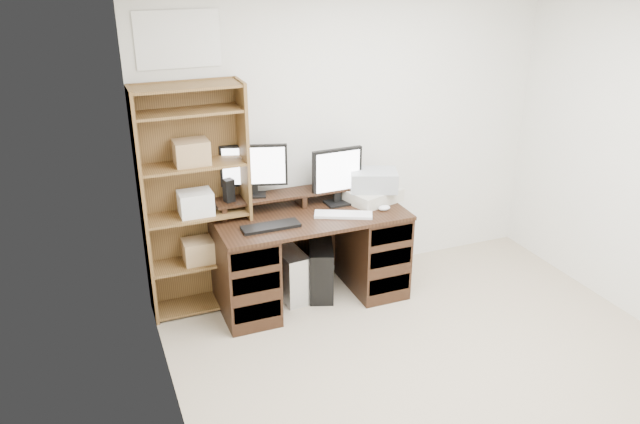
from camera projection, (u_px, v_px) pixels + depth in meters
room at (499, 226)px, 3.46m from camera, size 3.54×4.04×2.54m
desk at (310, 255)px, 5.02m from camera, size 1.50×0.70×0.75m
riser_shelf at (301, 194)px, 5.02m from camera, size 1.40×0.22×0.12m
monitor_wide at (254, 167)px, 4.84m from camera, size 0.51×0.19×0.41m
monitor_small at (337, 174)px, 4.99m from camera, size 0.42×0.16×0.46m
speaker at (229, 190)px, 4.77m from camera, size 0.09×0.09×0.18m
keyboard_black at (271, 226)px, 4.63m from camera, size 0.44×0.15×0.02m
keyboard_white at (343, 215)px, 4.84m from camera, size 0.46×0.31×0.02m
mouse at (384, 208)px, 4.94m from camera, size 0.12×0.10×0.04m
printer at (373, 195)px, 5.11m from camera, size 0.49×0.42×0.10m
basket at (374, 180)px, 5.06m from camera, size 0.45×0.39×0.16m
tower_silver at (290, 274)px, 5.11m from camera, size 0.23×0.44×0.42m
tower_black at (321, 269)px, 5.16m from camera, size 0.33×0.48×0.44m
bookshelf at (195, 200)px, 4.71m from camera, size 0.80×0.30×1.80m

